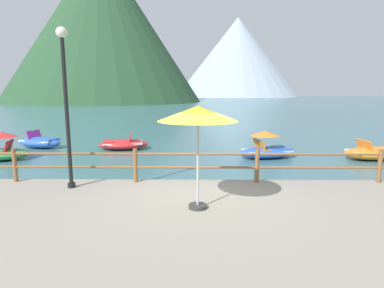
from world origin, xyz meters
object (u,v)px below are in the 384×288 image
lamp_post (66,94)px  pedal_boat_0 (0,151)px  pedal_boat_3 (267,149)px  pedal_boat_1 (372,153)px  pedal_boat_2 (40,142)px  pedal_boat_4 (123,144)px  beach_umbrella (198,115)px

lamp_post → pedal_boat_0: size_ratio=1.50×
lamp_post → pedal_boat_3: lamp_post is taller
pedal_boat_1 → pedal_boat_2: 15.87m
lamp_post → pedal_boat_2: size_ratio=1.54×
lamp_post → pedal_boat_4: (-0.36, 7.67, -2.60)m
lamp_post → pedal_boat_0: bearing=134.6°
beach_umbrella → pedal_boat_3: bearing=66.8°
pedal_boat_3 → pedal_boat_4: 7.08m
beach_umbrella → pedal_boat_1: 10.45m
beach_umbrella → pedal_boat_1: beach_umbrella is taller
pedal_boat_1 → pedal_boat_2: size_ratio=0.96×
beach_umbrella → pedal_boat_0: size_ratio=0.82×
pedal_boat_0 → pedal_boat_2: (0.31, 2.92, -0.10)m
beach_umbrella → pedal_boat_1: size_ratio=0.88×
pedal_boat_3 → lamp_post: bearing=-138.3°
lamp_post → pedal_boat_2: bearing=120.5°
lamp_post → pedal_boat_4: 8.10m
lamp_post → pedal_boat_4: lamp_post is taller
pedal_boat_2 → lamp_post: bearing=-59.5°
pedal_boat_2 → pedal_boat_3: 11.43m
pedal_boat_3 → pedal_boat_0: bearing=-176.9°
pedal_boat_1 → pedal_boat_3: size_ratio=0.90×
pedal_boat_1 → pedal_boat_2: pedal_boat_2 is taller
beach_umbrella → pedal_boat_0: beach_umbrella is taller
pedal_boat_1 → beach_umbrella: bearing=-137.6°
pedal_boat_4 → pedal_boat_1: bearing=-11.3°
pedal_boat_0 → pedal_boat_4: pedal_boat_0 is taller
beach_umbrella → pedal_boat_4: beach_umbrella is taller
lamp_post → pedal_boat_3: bearing=41.7°
pedal_boat_0 → pedal_boat_3: 11.53m
pedal_boat_0 → pedal_boat_4: 5.35m
pedal_boat_0 → pedal_boat_1: (15.97, 0.29, -0.11)m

